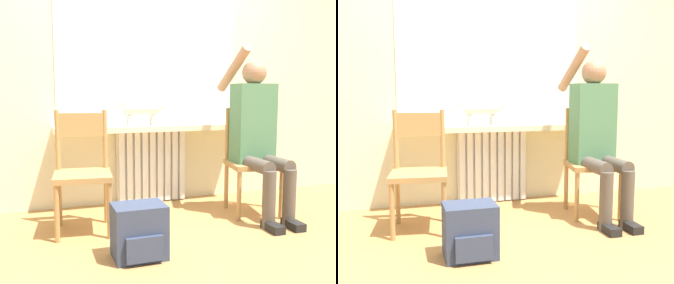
% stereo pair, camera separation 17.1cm
% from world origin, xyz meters
% --- Properties ---
extents(ground_plane, '(12.00, 12.00, 0.00)m').
position_xyz_m(ground_plane, '(0.00, 0.00, 0.00)').
color(ground_plane, '#B27F47').
extents(wall_with_window, '(7.00, 0.06, 2.70)m').
position_xyz_m(wall_with_window, '(0.00, 1.23, 1.35)').
color(wall_with_window, beige).
rests_on(wall_with_window, ground_plane).
extents(radiator, '(0.66, 0.08, 0.68)m').
position_xyz_m(radiator, '(0.00, 1.15, 0.34)').
color(radiator, white).
rests_on(radiator, ground_plane).
extents(windowsill, '(1.77, 0.29, 0.05)m').
position_xyz_m(windowsill, '(0.00, 1.05, 0.71)').
color(windowsill, beige).
rests_on(windowsill, radiator).
extents(window_glass, '(1.70, 0.01, 1.25)m').
position_xyz_m(window_glass, '(0.00, 1.20, 1.36)').
color(window_glass, white).
rests_on(window_glass, windowsill).
extents(chair_left, '(0.45, 0.45, 0.89)m').
position_xyz_m(chair_left, '(-0.70, 0.57, 0.46)').
color(chair_left, '#B2844C').
rests_on(chair_left, ground_plane).
extents(chair_right, '(0.48, 0.48, 0.89)m').
position_xyz_m(chair_right, '(0.72, 0.57, 0.46)').
color(chair_right, '#B2844C').
rests_on(chair_right, ground_plane).
extents(person, '(0.36, 0.95, 1.42)m').
position_xyz_m(person, '(0.71, 0.47, 0.71)').
color(person, brown).
rests_on(person, ground_plane).
extents(cat, '(0.53, 0.13, 0.25)m').
position_xyz_m(cat, '(-0.11, 1.06, 0.88)').
color(cat, silver).
rests_on(cat, windowsill).
extents(backpack, '(0.32, 0.27, 0.34)m').
position_xyz_m(backpack, '(-0.44, -0.06, 0.17)').
color(backpack, '#333D56').
rests_on(backpack, ground_plane).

